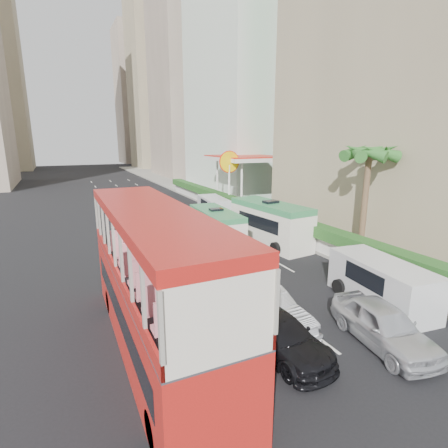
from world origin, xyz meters
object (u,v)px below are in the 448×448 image
double_decker_bus (154,282)px  panel_van_near (381,283)px  car_silver_lane_b (381,344)px  minibus_far (270,224)px  car_black (279,351)px  minibus_near (216,229)px  palm_tree (364,205)px  shell_station (245,181)px  van_asset (177,221)px  panel_van_far (214,207)px  car_silver_lane_a (262,325)px

double_decker_bus → panel_van_near: size_ratio=2.20×
car_silver_lane_b → minibus_far: size_ratio=0.67×
car_black → minibus_near: minibus_near is taller
car_black → palm_tree: bearing=26.9°
shell_station → double_decker_bus: bearing=-124.8°
car_silver_lane_b → palm_tree: 10.22m
car_silver_lane_b → van_asset: bearing=101.0°
van_asset → panel_van_near: 19.93m
panel_van_near → panel_van_far: panel_van_near is taller
car_black → palm_tree: (10.00, 6.04, 3.38)m
car_silver_lane_b → minibus_near: 13.38m
panel_van_far → palm_tree: size_ratio=0.73×
car_silver_lane_a → car_silver_lane_b: size_ratio=1.09×
car_silver_lane_a → shell_station: 26.21m
double_decker_bus → minibus_far: bearing=41.0°
minibus_near → van_asset: bearing=92.9°
van_asset → panel_van_near: size_ratio=1.04×
panel_van_near → shell_station: shell_station is taller
double_decker_bus → panel_van_far: (10.47, 19.02, -1.59)m
minibus_far → palm_tree: palm_tree is taller
car_silver_lane_b → shell_station: 27.73m
double_decker_bus → shell_station: bearing=55.2°
palm_tree → car_silver_lane_b: bearing=-131.5°
car_silver_lane_b → minibus_far: minibus_far is taller
van_asset → panel_van_near: (3.21, -19.65, 1.00)m
double_decker_bus → palm_tree: (13.80, 4.00, 0.85)m
car_silver_lane_b → panel_van_near: size_ratio=0.90×
van_asset → panel_van_near: panel_van_near is taller
double_decker_bus → shell_station: (16.00, 23.00, 0.22)m
double_decker_bus → car_silver_lane_b: (7.41, -3.22, -2.53)m
car_black → double_decker_bus: bearing=147.6°
palm_tree → panel_van_near: bearing=-128.2°
double_decker_bus → car_silver_lane_a: (4.17, -0.23, -2.53)m
car_black → minibus_near: bearing=72.0°
car_silver_lane_a → palm_tree: bearing=18.0°
minibus_near → palm_tree: bearing=-38.3°
panel_van_near → van_asset: bearing=106.0°
palm_tree → van_asset: bearing=115.6°
van_asset → shell_station: shell_station is taller
double_decker_bus → car_silver_lane_b: bearing=-23.5°
car_silver_lane_b → minibus_far: bearing=85.3°
panel_van_near → panel_van_far: bearing=95.2°
minibus_near → panel_van_far: bearing=70.2°
car_silver_lane_a → shell_station: shell_station is taller
car_silver_lane_b → panel_van_far: panel_van_far is taller
minibus_near → minibus_far: (3.70, -0.97, 0.19)m
car_silver_lane_a → minibus_far: bearing=50.3°
double_decker_bus → minibus_near: (6.78, 10.08, -1.25)m
minibus_far → panel_van_far: 9.92m
panel_van_far → minibus_far: bearing=-84.1°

